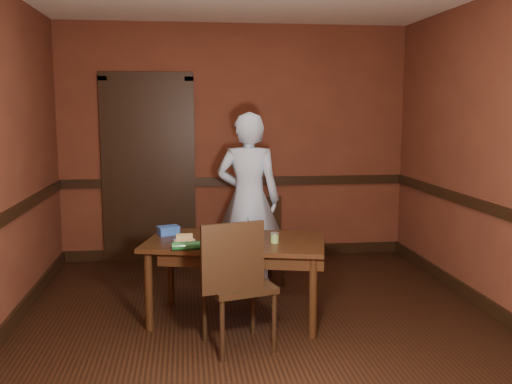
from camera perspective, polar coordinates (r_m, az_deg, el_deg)
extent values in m
cube|color=black|center=(4.72, 0.54, -13.36)|extent=(4.00, 4.50, 0.01)
cube|color=#5B2B1B|center=(6.63, -2.05, 4.94)|extent=(4.00, 0.02, 2.70)
cube|color=#5B2B1B|center=(2.21, 8.44, -2.01)|extent=(4.00, 0.02, 2.70)
cube|color=#5B2B1B|center=(5.07, 23.62, 3.20)|extent=(0.02, 4.50, 2.70)
cube|color=black|center=(6.66, -2.02, 1.06)|extent=(4.00, 0.03, 0.10)
cube|color=black|center=(5.12, 23.18, -1.82)|extent=(0.03, 4.50, 0.10)
cube|color=black|center=(6.81, -1.99, -5.96)|extent=(4.00, 0.03, 0.12)
cube|color=black|center=(4.86, -23.96, -12.67)|extent=(0.03, 4.50, 0.12)
cube|color=black|center=(5.32, 22.65, -10.77)|extent=(0.03, 4.50, 0.12)
cube|color=black|center=(6.60, -10.69, 1.95)|extent=(0.85, 0.04, 2.05)
cube|color=black|center=(6.67, -14.76, 1.88)|extent=(0.10, 0.06, 2.15)
cube|color=black|center=(6.61, -6.56, 2.05)|extent=(0.10, 0.06, 2.15)
cube|color=black|center=(6.59, -10.93, 11.30)|extent=(1.05, 0.06, 0.10)
cube|color=black|center=(4.78, -2.04, -8.75)|extent=(1.60, 1.13, 0.68)
imported|color=#A9C1DC|center=(5.61, -0.76, -0.76)|extent=(0.70, 0.54, 1.71)
cylinder|color=white|center=(4.64, -1.15, -4.88)|extent=(0.25, 0.25, 0.01)
cube|color=#A4844F|center=(4.63, -1.15, -4.70)|extent=(0.11, 0.10, 0.02)
ellipsoid|color=#40912F|center=(4.63, -1.15, -4.44)|extent=(0.10, 0.09, 0.02)
cylinder|color=red|center=(4.63, -1.46, -4.22)|extent=(0.04, 0.04, 0.01)
cylinder|color=red|center=(4.62, -0.79, -4.27)|extent=(0.04, 0.04, 0.01)
cylinder|color=#84BF67|center=(4.60, -1.48, -4.34)|extent=(0.03, 0.03, 0.01)
cylinder|color=#84BF67|center=(4.65, -0.90, -4.20)|extent=(0.03, 0.03, 0.01)
cylinder|color=#84BF67|center=(4.62, -1.16, -4.27)|extent=(0.03, 0.03, 0.01)
cylinder|color=#6F9348|center=(4.58, 1.87, -4.67)|extent=(0.07, 0.07, 0.07)
cylinder|color=#B6B6AD|center=(4.57, 1.88, -4.16)|extent=(0.07, 0.07, 0.01)
cylinder|color=white|center=(4.67, -7.17, -4.84)|extent=(0.18, 0.18, 0.01)
cube|color=#E0B871|center=(4.67, -7.17, -4.51)|extent=(0.13, 0.09, 0.04)
cube|color=#2B56B3|center=(4.92, -8.76, -3.88)|extent=(0.20, 0.16, 0.07)
cube|color=#2B56B3|center=(4.91, -8.77, -3.45)|extent=(0.21, 0.17, 0.01)
cylinder|color=#175122|center=(4.38, -6.91, -5.36)|extent=(0.24, 0.09, 0.07)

